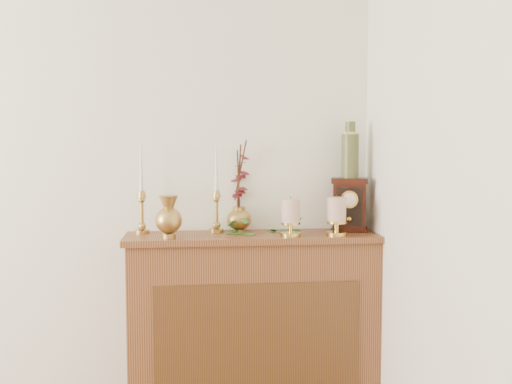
{
  "coord_description": "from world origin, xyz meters",
  "views": [
    {
      "loc": [
        1.1,
        -0.76,
        1.36
      ],
      "look_at": [
        1.41,
        2.05,
        1.14
      ],
      "focal_mm": 42.0,
      "sensor_mm": 36.0,
      "label": 1
    }
  ],
  "objects": [
    {
      "name": "ginger_jar",
      "position": [
        1.34,
        2.24,
        1.13
      ],
      "size": [
        0.18,
        0.2,
        0.45
      ],
      "rotation": [
        0.0,
        0.0,
        0.14
      ],
      "color": "tan",
      "rests_on": "console_shelf"
    },
    {
      "name": "console_shelf",
      "position": [
        1.4,
        2.1,
        0.44
      ],
      "size": [
        1.24,
        0.34,
        0.93
      ],
      "color": "brown",
      "rests_on": "ground"
    },
    {
      "name": "ivy_garland",
      "position": [
        1.41,
        2.11,
        0.94
      ],
      "size": [
        0.44,
        0.2,
        0.08
      ],
      "rotation": [
        0.0,
        0.0,
        -0.41
      ],
      "color": "#306928",
      "rests_on": "console_shelf"
    },
    {
      "name": "mantel_clock",
      "position": [
        1.88,
        2.14,
        1.06
      ],
      "size": [
        0.2,
        0.17,
        0.27
      ],
      "rotation": [
        0.0,
        0.0,
        -0.27
      ],
      "color": "#37100B",
      "rests_on": "console_shelf"
    },
    {
      "name": "bud_vase",
      "position": [
        1.0,
        2.0,
        1.03
      ],
      "size": [
        0.12,
        0.12,
        0.2
      ],
      "rotation": [
        0.0,
        0.0,
        -0.4
      ],
      "color": "tan",
      "rests_on": "console_shelf"
    },
    {
      "name": "candlestick_center",
      "position": [
        1.22,
        2.17,
        1.07
      ],
      "size": [
        0.07,
        0.07,
        0.42
      ],
      "rotation": [
        0.0,
        0.0,
        0.37
      ],
      "color": "tan",
      "rests_on": "console_shelf"
    },
    {
      "name": "pillar_candle_right",
      "position": [
        1.79,
        2.0,
        1.03
      ],
      "size": [
        0.1,
        0.1,
        0.2
      ],
      "rotation": [
        0.0,
        0.0,
        -0.02
      ],
      "color": "gold",
      "rests_on": "console_shelf"
    },
    {
      "name": "pillar_candle_left",
      "position": [
        1.56,
        2.0,
        1.03
      ],
      "size": [
        0.1,
        0.1,
        0.19
      ],
      "rotation": [
        0.0,
        0.0,
        -0.04
      ],
      "color": "gold",
      "rests_on": "console_shelf"
    },
    {
      "name": "ceramic_vase",
      "position": [
        1.89,
        2.14,
        1.32
      ],
      "size": [
        0.09,
        0.09,
        0.28
      ],
      "rotation": [
        0.0,
        0.0,
        -0.27
      ],
      "color": "#172E21",
      "rests_on": "mantel_clock"
    },
    {
      "name": "candlestick_left",
      "position": [
        0.86,
        2.16,
        1.07
      ],
      "size": [
        0.07,
        0.07,
        0.43
      ],
      "rotation": [
        0.0,
        0.0,
        -0.05
      ],
      "color": "tan",
      "rests_on": "console_shelf"
    }
  ]
}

